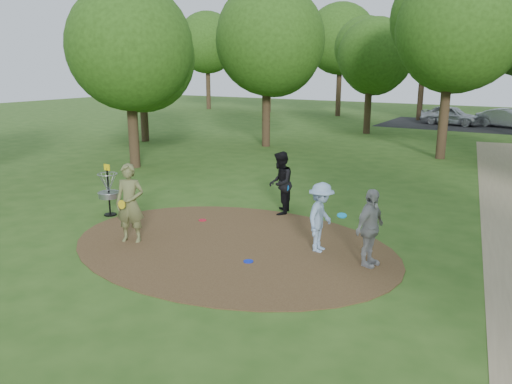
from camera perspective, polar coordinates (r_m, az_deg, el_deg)
The scene contains 13 objects.
ground at distance 12.39m, azimuth -2.86°, elevation -6.11°, with size 100.00×100.00×0.00m, color #2D5119.
dirt_clearing at distance 12.39m, azimuth -2.86°, elevation -6.07°, with size 8.40×8.40×0.02m, color #47301C.
parking_lot at distance 40.13m, azimuth 24.43°, elevation 6.85°, with size 14.00×8.00×0.01m, color black.
player_observer_with_disc at distance 12.73m, azimuth -14.20°, elevation -1.28°, with size 0.86×0.72×1.99m.
player_throwing_with_disc at distance 11.84m, azimuth 7.42°, elevation -2.91°, with size 1.02×1.12×1.68m.
player_walking_with_disc at distance 14.74m, azimuth 2.79°, elevation 1.02°, with size 0.97×1.09×1.88m.
player_waiting_with_disc at distance 11.16m, azimuth 12.89°, elevation -4.05°, with size 0.63×1.09×1.75m.
disc_ground_blue at distance 11.34m, azimuth -0.88°, elevation -7.92°, with size 0.22×0.22×0.02m, color #0B22CA.
disc_ground_red at distance 14.33m, azimuth -6.13°, elevation -3.21°, with size 0.22×0.22×0.02m, color red.
car_left at distance 40.17m, azimuth 21.34°, elevation 8.17°, with size 1.69×4.21×1.43m, color #ADB0B5.
car_right at distance 39.99m, azimuth 26.73°, elevation 7.52°, with size 1.39×4.00×1.32m, color #93959A.
disc_golf_basket at distance 15.21m, azimuth -16.53°, elevation 0.60°, with size 0.63×0.63×1.54m.
tree_ring at distance 17.71m, azimuth 16.58°, elevation 16.53°, with size 37.39×45.25×9.16m.
Camera 1 is at (6.47, -9.65, 4.31)m, focal length 35.00 mm.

